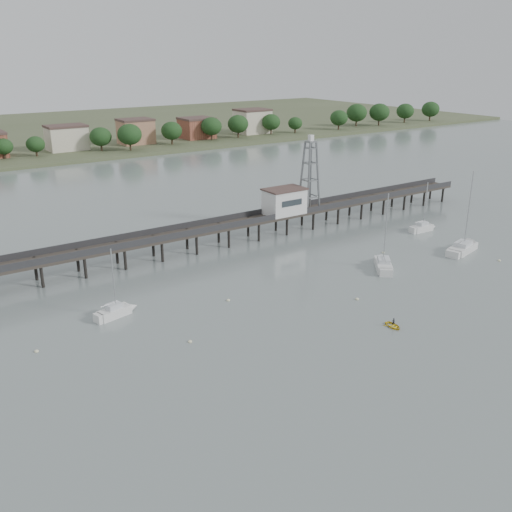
# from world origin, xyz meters

# --- Properties ---
(ground_plane) EXTENTS (500.00, 500.00, 0.00)m
(ground_plane) POSITION_xyz_m (0.00, 0.00, 0.00)
(ground_plane) COLOR slate
(ground_plane) RESTS_ON ground
(pier) EXTENTS (150.00, 5.00, 5.50)m
(pier) POSITION_xyz_m (0.00, 60.00, 3.79)
(pier) COLOR #2D2823
(pier) RESTS_ON ground
(pier_building) EXTENTS (8.40, 5.40, 5.30)m
(pier_building) POSITION_xyz_m (25.00, 60.00, 6.67)
(pier_building) COLOR silver
(pier_building) RESTS_ON ground
(lattice_tower) EXTENTS (3.20, 3.20, 15.50)m
(lattice_tower) POSITION_xyz_m (31.50, 60.00, 11.10)
(lattice_tower) COLOR slate
(lattice_tower) RESTS_ON ground
(sailboat_e) EXTENTS (6.51, 2.18, 10.80)m
(sailboat_e) POSITION_xyz_m (50.16, 44.27, 0.66)
(sailboat_e) COLOR silver
(sailboat_e) RESTS_ON ground
(sailboat_c) EXTENTS (7.28, 8.12, 13.97)m
(sailboat_c) POSITION_xyz_m (27.35, 34.47, 0.64)
(sailboat_c) COLOR silver
(sailboat_c) RESTS_ON ground
(sailboat_b) EXTENTS (6.51, 3.23, 10.54)m
(sailboat_b) POSITION_xyz_m (-18.08, 41.65, 0.66)
(sailboat_b) COLOR silver
(sailboat_b) RESTS_ON ground
(sailboat_d) EXTENTS (10.33, 5.21, 16.23)m
(sailboat_d) POSITION_xyz_m (46.95, 31.69, 0.63)
(sailboat_d) COLOR silver
(sailboat_d) RESTS_ON ground
(yellow_dinghy) EXTENTS (1.97, 0.79, 2.68)m
(yellow_dinghy) POSITION_xyz_m (11.31, 17.00, 0.00)
(yellow_dinghy) COLOR yellow
(yellow_dinghy) RESTS_ON ground
(dinghy_occupant) EXTENTS (0.75, 1.13, 0.25)m
(dinghy_occupant) POSITION_xyz_m (11.31, 17.00, 0.00)
(dinghy_occupant) COLOR black
(dinghy_occupant) RESTS_ON ground
(mooring_buoys) EXTENTS (77.85, 15.30, 0.39)m
(mooring_buoys) POSITION_xyz_m (7.63, 32.20, 0.08)
(mooring_buoys) COLOR beige
(mooring_buoys) RESTS_ON ground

